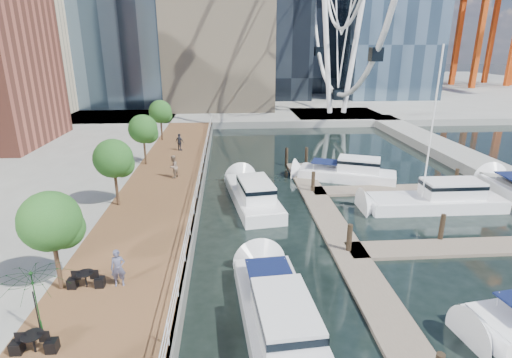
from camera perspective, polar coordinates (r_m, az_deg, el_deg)
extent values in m
plane|color=black|center=(16.99, 10.79, -23.85)|extent=(520.00, 520.00, 0.00)
cube|color=brown|center=(29.62, -13.98, -3.62)|extent=(6.00, 60.00, 1.00)
cube|color=#595954|center=(29.24, -8.17, -3.54)|extent=(0.25, 60.00, 1.00)
cube|color=gray|center=(114.65, -2.25, 12.98)|extent=(200.00, 114.00, 1.00)
cube|color=gray|center=(41.37, 31.20, 0.50)|extent=(4.00, 60.00, 1.00)
cube|color=gray|center=(67.37, 11.40, 8.80)|extent=(14.00, 12.00, 1.00)
cube|color=#6D6051|center=(25.68, 11.77, -7.96)|extent=(2.00, 32.00, 0.20)
cube|color=#6D6051|center=(26.31, 25.79, -8.85)|extent=(12.00, 2.00, 0.20)
cube|color=#6D6051|center=(34.55, 17.87, -1.49)|extent=(12.00, 2.00, 0.20)
cylinder|color=white|center=(65.92, 9.94, 20.48)|extent=(0.80, 0.80, 26.00)
cylinder|color=white|center=(67.26, 14.35, 20.15)|extent=(0.80, 0.80, 26.00)
cylinder|color=#3F2B1C|center=(19.99, -26.46, -10.89)|extent=(0.20, 0.20, 2.40)
sphere|color=#265B1E|center=(19.13, -27.35, -5.36)|extent=(2.60, 2.60, 2.60)
cylinder|color=#3F2B1C|center=(28.66, -19.29, -1.26)|extent=(0.20, 0.20, 2.40)
sphere|color=#265B1E|center=(28.06, -19.74, 2.79)|extent=(2.60, 2.60, 2.60)
cylinder|color=#3F2B1C|center=(37.98, -15.58, 3.81)|extent=(0.20, 0.20, 2.40)
sphere|color=#265B1E|center=(37.53, -15.85, 6.91)|extent=(2.60, 2.60, 2.60)
cylinder|color=#3F2B1C|center=(47.58, -13.33, 6.85)|extent=(0.20, 0.20, 2.40)
sphere|color=#265B1E|center=(47.22, -13.52, 9.34)|extent=(2.60, 2.60, 2.60)
imported|color=#4A4A63|center=(19.37, -19.10, -11.92)|extent=(0.71, 0.52, 1.77)
imported|color=gray|center=(33.47, -11.74, 1.73)|extent=(1.02, 1.13, 1.90)
imported|color=#31333D|center=(42.36, -10.85, 5.21)|extent=(1.11, 0.98, 1.80)
imported|color=black|center=(17.49, -29.06, -15.11)|extent=(3.72, 3.75, 2.69)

